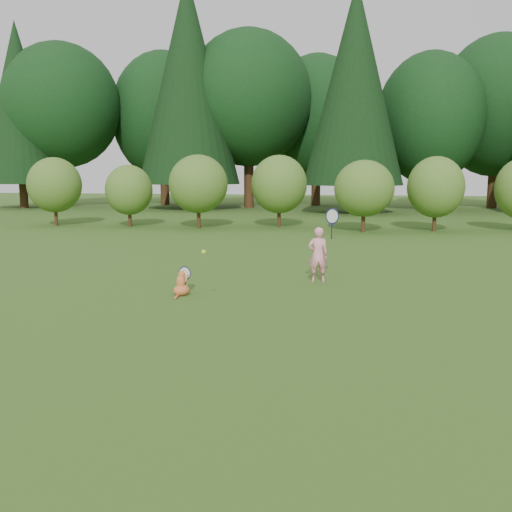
# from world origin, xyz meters

# --- Properties ---
(ground) EXTENTS (100.00, 100.00, 0.00)m
(ground) POSITION_xyz_m (0.00, 0.00, 0.00)
(ground) COLOR #2F5317
(ground) RESTS_ON ground
(shrub_row) EXTENTS (28.00, 3.00, 2.80)m
(shrub_row) POSITION_xyz_m (0.00, 13.00, 1.40)
(shrub_row) COLOR #446B21
(shrub_row) RESTS_ON ground
(woodland_backdrop) EXTENTS (48.00, 10.00, 15.00)m
(woodland_backdrop) POSITION_xyz_m (0.00, 23.00, 7.50)
(woodland_backdrop) COLOR black
(woodland_backdrop) RESTS_ON ground
(child) EXTENTS (0.61, 0.35, 1.59)m
(child) POSITION_xyz_m (1.11, 2.36, 0.56)
(child) COLOR pink
(child) RESTS_ON ground
(cat) EXTENTS (0.40, 0.64, 0.59)m
(cat) POSITION_xyz_m (-1.08, 0.71, 0.22)
(cat) COLOR #D75229
(cat) RESTS_ON ground
(tennis_ball) EXTENTS (0.07, 0.07, 0.07)m
(tennis_ball) POSITION_xyz_m (-0.44, -0.09, 0.87)
(tennis_ball) COLOR #A7E51A
(tennis_ball) RESTS_ON ground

